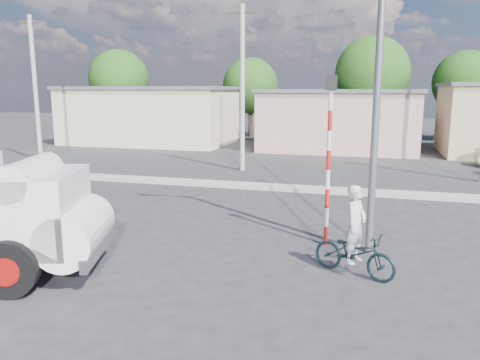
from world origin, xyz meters
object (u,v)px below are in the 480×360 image
(bicycle, at_px, (354,253))
(cyclist, at_px, (355,238))
(streetlight, at_px, (372,48))
(traffic_pole, at_px, (329,147))

(bicycle, bearing_deg, cyclist, 0.00)
(bicycle, xyz_separation_m, streetlight, (0.14, 1.60, 4.46))
(traffic_pole, xyz_separation_m, streetlight, (0.94, -0.30, 2.37))
(bicycle, distance_m, cyclist, 0.35)
(streetlight, bearing_deg, bicycle, -95.15)
(traffic_pole, bearing_deg, cyclist, -67.34)
(bicycle, distance_m, streetlight, 4.74)
(cyclist, bearing_deg, traffic_pole, 47.06)
(cyclist, relative_size, streetlight, 0.19)
(traffic_pole, bearing_deg, bicycle, -67.34)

